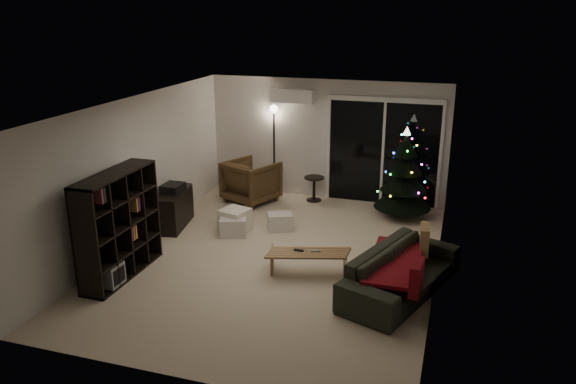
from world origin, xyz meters
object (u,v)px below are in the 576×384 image
(media_cabinet, at_px, (174,209))
(armchair, at_px, (251,181))
(sofa, at_px, (401,272))
(christmas_tree, at_px, (404,173))
(coffee_table, at_px, (308,264))
(bookshelf, at_px, (107,224))

(media_cabinet, distance_m, armchair, 1.94)
(sofa, distance_m, christmas_tree, 3.16)
(armchair, xyz_separation_m, sofa, (3.44, -3.05, -0.12))
(armchair, relative_size, coffee_table, 0.80)
(media_cabinet, height_order, coffee_table, media_cabinet)
(media_cabinet, xyz_separation_m, coffee_table, (2.90, -1.20, -0.15))
(armchair, xyz_separation_m, christmas_tree, (3.10, 0.04, 0.45))
(armchair, bearing_deg, coffee_table, 148.52)
(armchair, xyz_separation_m, coffee_table, (2.04, -2.93, -0.25))
(coffee_table, relative_size, christmas_tree, 0.68)
(armchair, bearing_deg, sofa, 162.05)
(sofa, height_order, christmas_tree, christmas_tree)
(bookshelf, height_order, sofa, bookshelf)
(sofa, xyz_separation_m, coffee_table, (-1.40, 0.13, -0.13))
(armchair, distance_m, christmas_tree, 3.14)
(media_cabinet, relative_size, christmas_tree, 0.61)
(bookshelf, xyz_separation_m, armchair, (0.86, 3.75, -0.37))
(christmas_tree, bearing_deg, armchair, -179.31)
(bookshelf, bearing_deg, coffee_table, 7.04)
(bookshelf, distance_m, sofa, 4.38)
(sofa, bearing_deg, coffee_table, 104.99)
(armchair, bearing_deg, media_cabinet, 87.26)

